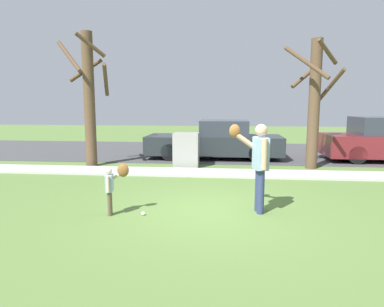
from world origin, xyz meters
TOP-DOWN VIEW (x-y plane):
  - ground_plane at (0.00, 3.50)m, footprint 48.00×48.00m
  - sidewalk_strip at (0.00, 3.60)m, footprint 36.00×1.20m
  - road_surface at (0.00, 8.60)m, footprint 36.00×6.80m
  - person_adult at (0.79, -0.03)m, footprint 0.76×0.61m
  - person_child at (-1.92, -0.44)m, footprint 0.42×0.42m
  - baseball at (-1.36, -0.47)m, footprint 0.07×0.07m
  - utility_cabinet at (-1.16, 4.70)m, footprint 0.84×0.63m
  - street_tree_near at (2.99, 4.84)m, footprint 1.84×1.88m
  - street_tree_far at (-4.42, 4.52)m, footprint 1.84×1.88m
  - parked_pickup_dark at (-0.22, 6.63)m, footprint 5.20×1.95m

SIDE VIEW (x-z plane):
  - ground_plane at x=0.00m, z-range 0.00..0.00m
  - road_surface at x=0.00m, z-range 0.00..0.02m
  - sidewalk_strip at x=0.00m, z-range 0.00..0.06m
  - baseball at x=-1.36m, z-range 0.00..0.07m
  - utility_cabinet at x=-1.16m, z-range 0.00..1.15m
  - person_child at x=-1.92m, z-range 0.15..1.12m
  - parked_pickup_dark at x=-0.22m, z-range -0.06..1.41m
  - person_adult at x=0.79m, z-range 0.20..1.92m
  - street_tree_near at x=2.99m, z-range 0.16..4.32m
  - street_tree_far at x=-4.42m, z-range 0.16..4.63m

